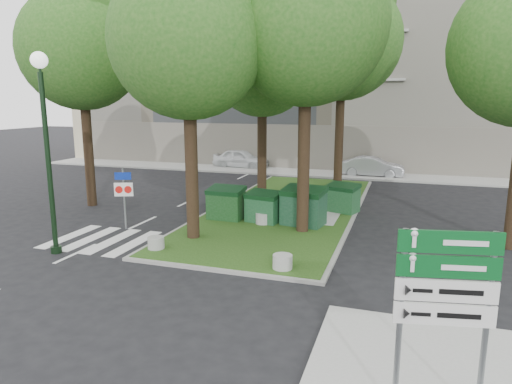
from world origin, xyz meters
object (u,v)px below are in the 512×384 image
at_px(dumpster_b, 264,207).
at_px(car_silver, 372,167).
at_px(tree_street_left, 83,37).
at_px(tree_median_near_right, 310,7).
at_px(bollard_mid, 263,218).
at_px(bollard_right, 282,262).
at_px(tree_median_near_left, 191,24).
at_px(street_lamp, 45,130).
at_px(tree_median_far, 345,29).
at_px(bollard_left, 156,243).
at_px(traffic_sign_pole, 124,190).
at_px(dumpster_a, 226,203).
at_px(litter_bin, 351,196).
at_px(tree_median_mid, 264,54).
at_px(car_white, 241,159).
at_px(directional_sign, 445,295).
at_px(dumpster_c, 303,206).
at_px(dumpster_d, 342,198).

relative_size(dumpster_b, car_silver, 0.37).
relative_size(tree_street_left, dumpster_b, 7.39).
xyz_separation_m(tree_median_near_right, bollard_mid, (-1.77, 0.44, -7.65)).
xyz_separation_m(bollard_right, car_silver, (1.19, 18.06, 0.33)).
bearing_deg(tree_median_near_left, street_lamp, -144.13).
bearing_deg(tree_median_far, bollard_left, -111.57).
height_order(street_lamp, traffic_sign_pole, street_lamp).
xyz_separation_m(tree_street_left, dumpster_a, (7.05, -0.78, -6.89)).
xyz_separation_m(tree_street_left, street_lamp, (3.26, -6.21, -3.67)).
distance_m(dumpster_a, car_silver, 14.14).
xyz_separation_m(bollard_right, traffic_sign_pole, (-6.93, 2.50, 1.19)).
height_order(tree_street_left, car_silver, tree_street_left).
bearing_deg(car_silver, litter_bin, 179.98).
height_order(tree_median_mid, bollard_right, tree_median_mid).
relative_size(tree_median_near_right, car_white, 2.79).
bearing_deg(street_lamp, bollard_mid, 43.25).
xyz_separation_m(bollard_right, street_lamp, (-7.46, -0.65, 3.66)).
bearing_deg(tree_median_far, bollard_mid, -105.60).
xyz_separation_m(tree_median_near_left, directional_sign, (7.58, -7.30, -5.24)).
bearing_deg(litter_bin, dumpster_c, -107.50).
distance_m(tree_street_left, car_white, 15.34).
height_order(tree_median_far, dumpster_c, tree_median_far).
xyz_separation_m(tree_street_left, litter_bin, (11.61, 3.61, -7.16)).
bearing_deg(directional_sign, dumpster_c, 102.00).
distance_m(tree_median_near_right, bollard_right, 8.67).
distance_m(traffic_sign_pole, car_white, 16.57).
height_order(dumpster_b, car_white, car_white).
relative_size(tree_street_left, street_lamp, 1.74).
relative_size(tree_median_near_right, dumpster_b, 7.70).
relative_size(tree_median_mid, bollard_left, 18.49).
distance_m(tree_median_far, bollard_right, 14.06).
xyz_separation_m(dumpster_d, directional_sign, (3.17, -12.71, 1.35)).
bearing_deg(dumpster_b, tree_median_mid, 117.81).
bearing_deg(car_white, dumpster_a, -158.12).
height_order(tree_median_mid, car_silver, tree_median_mid).
distance_m(tree_median_near_left, bollard_mid, 7.60).
distance_m(bollard_left, bollard_mid, 4.71).
distance_m(tree_street_left, bollard_mid, 11.44).
distance_m(bollard_left, car_white, 18.93).
relative_size(bollard_left, traffic_sign_pole, 0.23).
height_order(dumpster_c, dumpster_d, dumpster_c).
relative_size(dumpster_d, litter_bin, 2.13).
xyz_separation_m(bollard_right, litter_bin, (0.89, 9.17, 0.17)).
bearing_deg(dumpster_d, tree_median_far, 118.02).
distance_m(bollard_left, street_lamp, 4.90).
bearing_deg(bollard_mid, tree_median_near_left, -125.32).
distance_m(tree_median_near_left, directional_sign, 11.76).
xyz_separation_m(dumpster_d, bollard_right, (-0.69, -7.47, -0.40)).
distance_m(tree_median_near_right, car_silver, 15.87).
xyz_separation_m(bollard_left, litter_bin, (5.30, 8.71, 0.18)).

